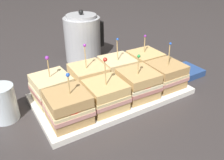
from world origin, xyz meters
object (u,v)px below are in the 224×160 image
at_px(napkin_stack, 186,71).
at_px(sandwich_front_center_right, 138,84).
at_px(serving_platter, 112,94).
at_px(sandwich_back_center_left, 88,78).
at_px(sandwich_back_far_right, 145,62).
at_px(sandwich_back_far_left, 52,88).
at_px(sandwich_back_center_right, 117,69).
at_px(sandwich_front_center_left, 105,95).
at_px(sandwich_front_far_left, 68,107).
at_px(sandwich_front_far_right, 166,75).
at_px(drinking_glass, 3,103).
at_px(kettle_steel, 83,38).

bearing_deg(napkin_stack, sandwich_front_center_right, -170.40).
bearing_deg(serving_platter, sandwich_back_center_left, 135.22).
bearing_deg(napkin_stack, serving_platter, 177.48).
bearing_deg(sandwich_front_center_right, napkin_stack, 9.60).
distance_m(serving_platter, sandwich_back_center_left, 0.09).
height_order(serving_platter, sandwich_back_far_right, sandwich_back_far_right).
relative_size(sandwich_back_far_left, sandwich_back_center_right, 0.92).
xyz_separation_m(sandwich_front_center_left, sandwich_front_center_right, (0.12, 0.00, 0.00)).
bearing_deg(sandwich_back_center_right, napkin_stack, -15.05).
bearing_deg(sandwich_back_center_left, sandwich_back_far_left, 178.57).
height_order(sandwich_back_center_left, sandwich_back_far_right, sandwich_back_center_left).
bearing_deg(sandwich_front_far_left, sandwich_front_far_right, 0.93).
bearing_deg(sandwich_front_center_left, sandwich_front_center_right, 0.19).
height_order(serving_platter, drinking_glass, drinking_glass).
height_order(sandwich_front_far_left, sandwich_back_center_right, sandwich_back_center_right).
bearing_deg(sandwich_front_far_left, kettle_steel, 59.60).
height_order(sandwich_back_far_right, drinking_glass, sandwich_back_far_right).
height_order(serving_platter, sandwich_back_center_left, sandwich_back_center_left).
xyz_separation_m(sandwich_front_center_right, sandwich_back_center_left, (-0.12, 0.12, 0.00)).
bearing_deg(sandwich_front_far_right, sandwich_back_center_left, 154.23).
bearing_deg(sandwich_front_center_left, sandwich_back_center_right, 45.56).
height_order(sandwich_front_far_right, kettle_steel, kettle_steel).
height_order(sandwich_front_center_left, sandwich_back_center_left, sandwich_back_center_left).
bearing_deg(serving_platter, sandwich_front_far_left, -160.36).
relative_size(sandwich_front_center_right, sandwich_back_far_right, 1.01).
bearing_deg(napkin_stack, sandwich_front_center_left, -173.23).
height_order(sandwich_front_far_right, sandwich_back_far_right, sandwich_front_far_right).
bearing_deg(sandwich_front_center_right, kettle_steel, 91.09).
bearing_deg(serving_platter, sandwich_back_far_left, 161.77).
bearing_deg(sandwich_front_center_left, drinking_glass, 155.78).
relative_size(kettle_steel, napkin_stack, 2.08).
xyz_separation_m(sandwich_back_center_right, kettle_steel, (-0.01, 0.27, 0.04)).
xyz_separation_m(sandwich_front_center_left, sandwich_back_far_right, (0.24, 0.12, -0.00)).
height_order(sandwich_back_center_left, kettle_steel, kettle_steel).
bearing_deg(sandwich_back_far_right, sandwich_front_far_right, -91.39).
bearing_deg(drinking_glass, kettle_steel, 35.65).
relative_size(sandwich_front_far_left, napkin_stack, 1.37).
distance_m(sandwich_back_far_right, napkin_stack, 0.17).
xyz_separation_m(sandwich_back_center_right, sandwich_back_far_right, (0.12, -0.00, -0.00)).
relative_size(sandwich_front_center_right, sandwich_back_center_right, 0.91).
relative_size(sandwich_front_center_left, sandwich_back_far_right, 1.11).
distance_m(serving_platter, sandwich_front_center_right, 0.10).
height_order(sandwich_front_far_left, kettle_steel, kettle_steel).
height_order(serving_platter, sandwich_front_center_right, sandwich_front_center_right).
bearing_deg(sandwich_back_center_right, sandwich_back_center_left, -178.67).
xyz_separation_m(sandwich_back_center_right, drinking_glass, (-0.38, -0.00, -0.01)).
distance_m(sandwich_back_far_left, sandwich_back_far_right, 0.36).
bearing_deg(serving_platter, napkin_stack, -2.52).
bearing_deg(sandwich_front_center_right, sandwich_front_far_left, -179.46).
distance_m(sandwich_back_center_right, drinking_glass, 0.38).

